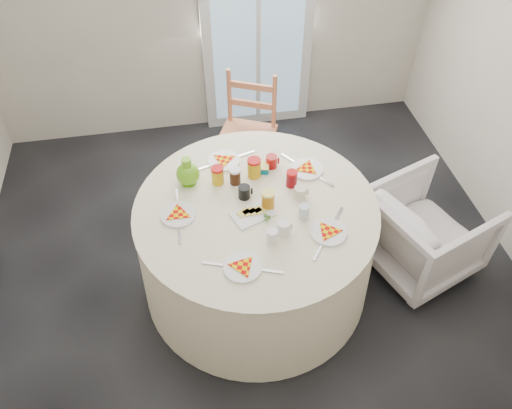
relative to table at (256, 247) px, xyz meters
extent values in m
plane|color=black|center=(-0.03, 0.00, -0.38)|extent=(4.00, 4.00, 0.00)
cube|color=silver|center=(0.37, 1.95, 0.68)|extent=(1.00, 0.08, 2.10)
cylinder|color=#F7ECC1|center=(0.00, 0.00, 0.00)|extent=(1.60, 1.60, 0.81)
imported|color=silver|center=(1.23, -0.04, 0.02)|extent=(0.89, 0.92, 0.74)
cube|color=#026B95|center=(0.09, 0.33, 0.41)|extent=(0.14, 0.12, 0.05)
camera|label=1|loc=(-0.39, -2.15, 2.67)|focal=35.00mm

